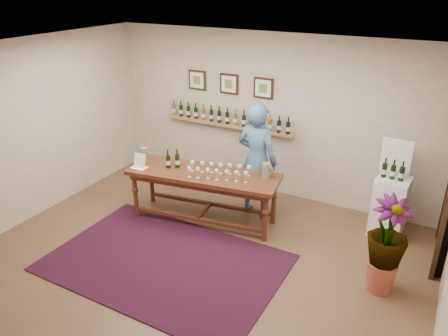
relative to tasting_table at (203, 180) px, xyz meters
The scene contains 14 objects.
ground 1.34m from the tasting_table, 64.63° to the right, with size 6.00×6.00×0.00m, color brown.
room_shell 2.76m from the tasting_table, 17.81° to the left, with size 6.00×6.00×6.00m.
rug 1.44m from the tasting_table, 84.42° to the right, with size 3.14×2.09×0.02m, color #4A0D15.
tasting_table is the anchor object (origin of this frame).
table_glasses 0.36m from the tasting_table, ahead, with size 1.35×0.31×0.19m, color silver, non-canonical shape.
table_bottles 0.59m from the tasting_table, behind, with size 0.28×0.16×0.30m, color black, non-canonical shape.
pitcher_left 1.11m from the tasting_table, behind, with size 0.14×0.14×0.22m, color olive, non-canonical shape.
pitcher_right 0.99m from the tasting_table, 18.84° to the left, with size 0.14×0.14×0.22m, color olive, non-canonical shape.
menu_card 1.05m from the tasting_table, 163.13° to the right, with size 0.24×0.18×0.22m, color white.
display_pedestal 2.83m from the tasting_table, 20.06° to the left, with size 0.46×0.46×0.92m, color white.
pedestal_bottles 2.80m from the tasting_table, 19.93° to the left, with size 0.32×0.09×0.32m, color black, non-canonical shape.
info_sign 2.87m from the tasting_table, 22.61° to the left, with size 0.43×0.02×0.59m, color white.
potted_plant 2.84m from the tasting_table, ahead, with size 0.82×0.82×1.10m.
person 0.90m from the tasting_table, 43.95° to the left, with size 0.68×0.45×1.87m, color #3C6590.
Camera 1 is at (2.69, -4.20, 3.63)m, focal length 35.00 mm.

